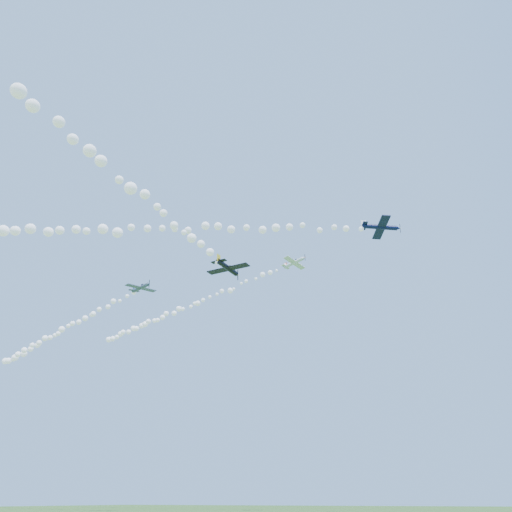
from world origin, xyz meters
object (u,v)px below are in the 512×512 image
at_px(plane_white, 294,262).
at_px(plane_grey, 141,288).
at_px(plane_black, 228,268).
at_px(plane_navy, 381,227).

relative_size(plane_white, plane_grey, 0.96).
bearing_deg(plane_black, plane_white, -4.64).
bearing_deg(plane_black, plane_grey, 71.70).
xyz_separation_m(plane_navy, plane_grey, (-51.78, -3.55, -4.13)).
distance_m(plane_navy, plane_black, 30.18).
xyz_separation_m(plane_navy, plane_black, (-24.84, -13.83, -10.14)).
bearing_deg(plane_navy, plane_black, -174.30).
xyz_separation_m(plane_white, plane_black, (-3.35, -26.46, -13.70)).
height_order(plane_white, plane_navy, plane_white).
relative_size(plane_navy, plane_black, 1.02).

